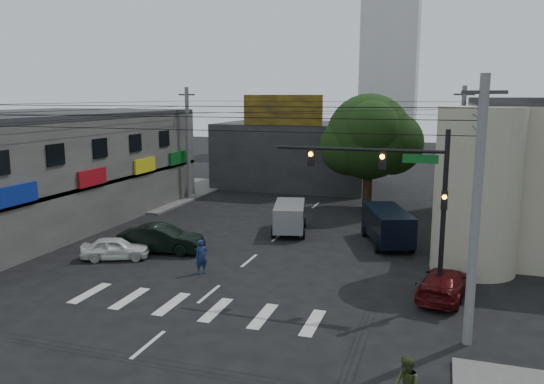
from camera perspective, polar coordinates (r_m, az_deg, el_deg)
The scene contains 18 objects.
ground at distance 26.18m, azimuth -4.02°, elevation -8.65°, with size 160.00×160.00×0.00m, color black.
sidewalk_far_left at distance 49.95m, azimuth -15.53°, elevation 0.20°, with size 16.00×16.00×0.15m, color #514F4C.
building_left at distance 40.13m, azimuth -25.20°, elevation 2.16°, with size 14.00×24.00×7.00m, color #42403E.
corner_column at distance 27.35m, azimuth 21.18°, elevation 0.15°, with size 4.00×4.00×8.00m, color gray.
building_far at distance 51.02m, azimuth 2.72°, elevation 4.09°, with size 14.00×10.00×6.00m, color #232326.
billboard at distance 46.03m, azimuth 1.14°, elevation 8.80°, with size 7.00×0.30×2.60m, color olive.
tower_distant at distance 94.38m, azimuth 12.78°, elevation 18.26°, with size 9.00×9.00×44.00m, color silver.
street_tree at distance 40.41m, azimuth 10.38°, elevation 5.84°, with size 6.40×6.40×8.70m.
traffic_gantry at distance 22.29m, azimuth 13.80°, elevation 0.56°, with size 7.10×0.35×7.20m.
utility_pole_near_right at distance 18.87m, azimuth 21.07°, elevation -2.28°, with size 0.32×0.32×9.20m, color #59595B.
utility_pole_far_left at distance 43.88m, azimuth -9.02°, elevation 5.07°, with size 0.32×0.32×9.20m, color #59595B.
utility_pole_far_right at distance 39.14m, azimuth 19.63°, elevation 3.99°, with size 0.32×0.32×9.20m, color #59595B.
dark_sedan at distance 29.86m, azimuth -11.80°, elevation -4.94°, with size 4.77×2.24×1.51m, color black.
white_compact at distance 29.23m, azimuth -16.50°, elevation -5.81°, with size 3.75×2.69×1.19m, color silver.
maroon_sedan at distance 24.02m, azimuth 18.03°, elevation -9.32°, with size 2.52×4.58×1.26m, color #44090B.
silver_minivan at distance 33.33m, azimuth 1.88°, elevation -2.83°, with size 2.75×4.60×1.85m, color gray, non-canonical shape.
navy_van at distance 31.42m, azimuth 12.28°, elevation -3.69°, with size 3.57×5.47×2.05m, color black, non-canonical shape.
traffic_officer at distance 25.99m, azimuth -7.58°, elevation -6.92°, with size 0.72×0.70×1.67m, color #16244D.
Camera 1 is at (9.36, -22.94, 8.47)m, focal length 35.00 mm.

